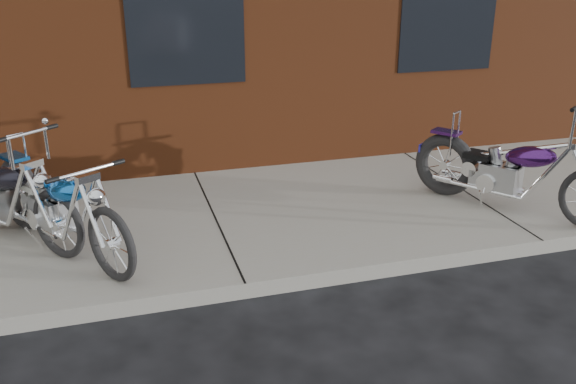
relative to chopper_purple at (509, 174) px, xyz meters
name	(u,v)px	position (x,y,z in m)	size (l,w,h in m)	color
ground	(246,299)	(-3.11, -0.80, -0.56)	(120.00, 120.00, 0.00)	black
sidewalk	(215,223)	(-3.11, 0.70, -0.49)	(22.00, 3.00, 0.15)	gray
chopper_purple	(509,174)	(0.00, 0.00, 0.00)	(1.40, 1.95, 1.29)	black
chopper_blue	(58,209)	(-4.63, 0.33, 0.00)	(1.32, 2.03, 1.01)	black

